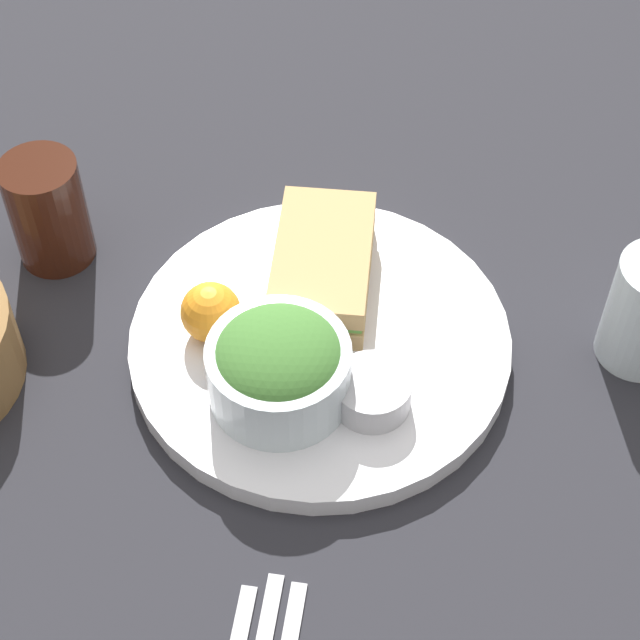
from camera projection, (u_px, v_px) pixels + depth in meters
The scene contains 7 objects.
ground_plane at pixel (320, 350), 0.93m from camera, with size 4.00×4.00×0.00m, color #232328.
plate at pixel (320, 342), 0.92m from camera, with size 0.33×0.33×0.02m, color silver.
sandwich at pixel (328, 266), 0.93m from camera, with size 0.15×0.09×0.05m.
salad_bowl at pixel (279, 366), 0.85m from camera, with size 0.12×0.12×0.07m.
dressing_cup at pixel (372, 392), 0.86m from camera, with size 0.06×0.06×0.03m, color #B7B7BC.
orange_wedge at pixel (211, 310), 0.90m from camera, with size 0.05×0.05×0.05m, color orange.
drink_glass at pixel (48, 211), 0.96m from camera, with size 0.07×0.07×0.11m, color #38190F.
Camera 1 is at (-0.57, -0.02, 0.73)m, focal length 60.00 mm.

